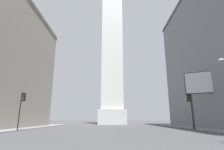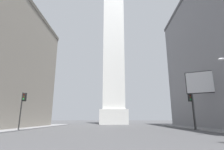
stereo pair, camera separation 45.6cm
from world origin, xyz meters
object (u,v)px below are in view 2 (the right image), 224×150
at_px(traffic_light_mid_left, 22,105).
at_px(obelisk, 114,44).
at_px(billboard_sign, 202,84).
at_px(traffic_light_mid_right, 192,106).

bearing_deg(traffic_light_mid_left, obelisk, 66.64).
bearing_deg(billboard_sign, traffic_light_mid_left, -175.04).
distance_m(traffic_light_mid_left, traffic_light_mid_right, 27.69).
xyz_separation_m(traffic_light_mid_right, billboard_sign, (1.76, -1.08, 3.61)).
relative_size(traffic_light_mid_left, traffic_light_mid_right, 0.96).
relative_size(obelisk, traffic_light_mid_left, 10.32).
relative_size(traffic_light_mid_right, billboard_sign, 0.62).
xyz_separation_m(obelisk, traffic_light_mid_right, (13.52, -28.64, -24.56)).
xyz_separation_m(traffic_light_mid_left, traffic_light_mid_right, (27.45, 3.61, 0.17)).
relative_size(traffic_light_mid_left, billboard_sign, 0.59).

